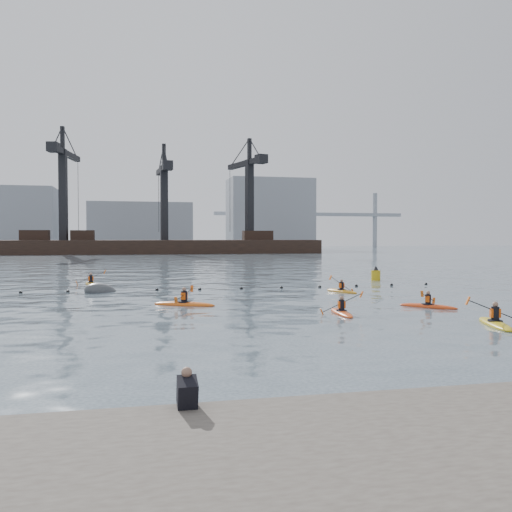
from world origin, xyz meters
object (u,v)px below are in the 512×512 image
at_px(kayaker_4, 428,306).
at_px(kayaker_5, 91,283).
at_px(nav_buoy, 376,275).
at_px(kayaker_1, 495,323).
at_px(kayaker_3, 342,291).
at_px(kayaker_0, 342,312).
at_px(mooring_buoy, 101,292).
at_px(kayaker_2, 184,303).

bearing_deg(kayaker_4, kayaker_5, -86.58).
bearing_deg(nav_buoy, kayaker_4, -106.42).
height_order(kayaker_1, kayaker_5, kayaker_1).
bearing_deg(nav_buoy, kayaker_3, -126.89).
distance_m(kayaker_0, kayaker_1, 6.91).
height_order(kayaker_4, nav_buoy, nav_buoy).
xyz_separation_m(kayaker_4, nav_buoy, (5.18, 17.57, 0.34)).
height_order(kayaker_3, mooring_buoy, kayaker_3).
bearing_deg(mooring_buoy, kayaker_2, -60.04).
bearing_deg(kayaker_4, kayaker_1, 44.61).
xyz_separation_m(kayaker_5, nav_buoy, (23.92, -0.71, 0.33)).
distance_m(kayaker_2, mooring_buoy, 9.91).
bearing_deg(kayaker_2, kayaker_3, -38.64).
relative_size(kayaker_4, kayaker_5, 0.80).
height_order(kayaker_0, kayaker_1, kayaker_1).
relative_size(mooring_buoy, nav_buoy, 1.62).
bearing_deg(kayaker_3, mooring_buoy, 148.91).
distance_m(kayaker_0, kayaker_2, 8.80).
relative_size(kayaker_2, kayaker_3, 1.13).
relative_size(kayaker_2, mooring_buoy, 1.50).
distance_m(kayaker_3, mooring_buoy, 16.53).
xyz_separation_m(kayaker_4, kayaker_5, (-18.75, 18.28, 0.01)).
bearing_deg(kayaker_4, kayaker_3, -122.56).
distance_m(mooring_buoy, nav_buoy, 23.42).
xyz_separation_m(kayaker_2, kayaker_4, (12.68, -3.67, -0.01)).
bearing_deg(kayaker_1, nav_buoy, 94.39).
bearing_deg(kayaker_2, kayaker_1, -100.76).
height_order(kayaker_2, nav_buoy, nav_buoy).
relative_size(kayaker_0, kayaker_3, 1.02).
xyz_separation_m(kayaker_3, nav_buoy, (6.67, 8.89, 0.34)).
distance_m(kayaker_2, kayaker_4, 13.20).
relative_size(kayaker_4, nav_buoy, 1.90).
relative_size(kayaker_1, kayaker_4, 1.33).
height_order(kayaker_2, kayaker_5, kayaker_5).
distance_m(kayaker_4, kayaker_5, 26.18).
distance_m(kayaker_3, kayaker_4, 8.81).
height_order(kayaker_1, nav_buoy, nav_buoy).
height_order(kayaker_0, kayaker_3, kayaker_3).
relative_size(kayaker_1, nav_buoy, 2.52).
bearing_deg(nav_buoy, kayaker_2, -142.11).
relative_size(kayaker_1, kayaker_2, 1.04).
xyz_separation_m(kayaker_2, mooring_buoy, (-4.95, 8.59, -0.11)).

